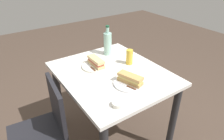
% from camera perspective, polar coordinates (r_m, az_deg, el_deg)
% --- Properties ---
extents(ground_plane, '(8.00, 8.00, 0.00)m').
position_cam_1_polar(ground_plane, '(2.21, -0.00, -18.28)').
color(ground_plane, '#47382D').
extents(dining_table, '(0.99, 0.84, 0.78)m').
position_cam_1_polar(dining_table, '(1.78, -0.00, -4.27)').
color(dining_table, silver).
rests_on(dining_table, ground).
extents(chair_far, '(0.44, 0.44, 0.86)m').
position_cam_1_polar(chair_far, '(1.69, -18.02, -15.19)').
color(chair_far, black).
rests_on(chair_far, ground).
extents(plate_near, '(0.26, 0.26, 0.01)m').
position_cam_1_polar(plate_near, '(1.80, -4.52, 1.19)').
color(plate_near, silver).
rests_on(plate_near, dining_table).
extents(baguette_sandwich_near, '(0.20, 0.07, 0.07)m').
position_cam_1_polar(baguette_sandwich_near, '(1.78, -4.57, 2.36)').
color(baguette_sandwich_near, '#DBB77A').
rests_on(baguette_sandwich_near, plate_near).
extents(knife_near, '(0.18, 0.02, 0.01)m').
position_cam_1_polar(knife_near, '(1.76, -5.99, 0.84)').
color(knife_near, silver).
rests_on(knife_near, plate_near).
extents(plate_far, '(0.26, 0.26, 0.01)m').
position_cam_1_polar(plate_far, '(1.56, 5.12, -3.76)').
color(plate_far, white).
rests_on(plate_far, dining_table).
extents(baguette_sandwich_far, '(0.21, 0.13, 0.07)m').
position_cam_1_polar(baguette_sandwich_far, '(1.54, 5.19, -2.47)').
color(baguette_sandwich_far, tan).
rests_on(baguette_sandwich_far, plate_far).
extents(knife_far, '(0.17, 0.07, 0.01)m').
position_cam_1_polar(knife_far, '(1.51, 4.29, -4.53)').
color(knife_far, silver).
rests_on(knife_far, plate_far).
extents(water_bottle, '(0.08, 0.08, 0.30)m').
position_cam_1_polar(water_bottle, '(1.98, -1.25, 7.62)').
color(water_bottle, '#99C6B7').
rests_on(water_bottle, dining_table).
extents(beer_glass, '(0.06, 0.06, 0.14)m').
position_cam_1_polar(beer_glass, '(1.82, 4.96, 3.71)').
color(beer_glass, gold).
rests_on(beer_glass, dining_table).
extents(olive_bowl, '(0.08, 0.08, 0.03)m').
position_cam_1_polar(olive_bowl, '(1.34, 1.67, -9.62)').
color(olive_bowl, silver).
rests_on(olive_bowl, dining_table).
extents(paper_napkin, '(0.18, 0.18, 0.00)m').
position_cam_1_polar(paper_napkin, '(1.78, 8.60, 0.32)').
color(paper_napkin, white).
rests_on(paper_napkin, dining_table).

